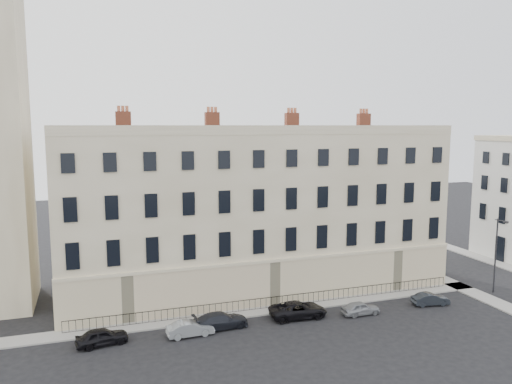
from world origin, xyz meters
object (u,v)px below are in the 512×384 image
Objects in this scene: car_a at (102,337)px; streetlamp at (496,252)px; car_c at (221,320)px; car_f at (430,299)px; car_b at (190,328)px; car_d at (298,310)px; car_e at (360,308)px.

streetlamp is at bearing -99.39° from car_a.
car_c is 18.90m from car_f.
car_a is at bearing 83.20° from car_b.
car_d is 5.33m from car_e.
streetlamp is (29.28, 0.46, 3.38)m from car_b.
car_d is 1.46× the size of car_e.
car_a is at bearing 93.44° from car_d.
car_e is at bearing -99.13° from car_d.
car_a is 0.77× the size of car_d.
car_b is (6.35, -0.48, -0.04)m from car_a.
car_b is 1.08× the size of car_e.
car_d is 20.37m from streetlamp.
car_c is at bearing 84.34° from car_e.
car_d is at bearing -87.81° from car_b.
car_f is (21.42, -0.34, -0.05)m from car_b.
car_c is 11.88m from car_e.
streetlamp is at bearing -91.56° from car_b.
car_b is 2.63m from car_c.
car_f is at bearing -91.01° from car_e.
car_f is at bearing -92.58° from car_d.
streetlamp is (35.63, -0.02, 3.34)m from car_a.
car_c reaches higher than car_b.
car_d reaches higher than car_b.
car_e is (14.39, -0.32, -0.02)m from car_b.
car_a is 15.53m from car_d.
car_c is (8.90, 0.18, 0.01)m from car_a.
streetlamp reaches higher than car_b.
car_a is 0.51× the size of streetlamp.
car_d is at bearing -98.39° from car_a.
car_e is (11.84, -0.98, -0.07)m from car_c.
car_a is 20.76m from car_e.
car_a is 1.04× the size of car_b.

